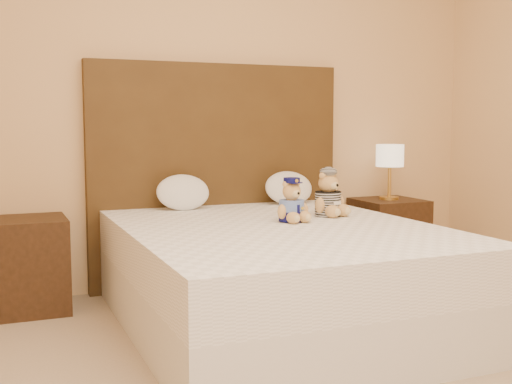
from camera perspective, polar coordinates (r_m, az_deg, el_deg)
bed at (r=3.52m, az=1.98°, el=-7.41°), size 1.60×2.00×0.55m
headboard at (r=4.38m, az=-3.47°, el=1.51°), size 1.75×0.08×1.50m
nightstand_left at (r=4.01m, az=-19.66°, el=-6.12°), size 0.45×0.45×0.55m
nightstand_right at (r=4.81m, az=11.66°, el=-3.90°), size 0.45×0.45×0.55m
lamp at (r=4.75m, az=11.81°, el=2.94°), size 0.20×0.20×0.40m
teddy_police at (r=3.59m, az=3.19°, el=-0.72°), size 0.25×0.24×0.24m
teddy_prisoner at (r=3.84m, az=6.43°, el=-0.12°), size 0.30×0.29×0.27m
pillow_left at (r=4.13m, az=-6.51°, el=0.13°), size 0.35×0.22×0.25m
pillow_right at (r=4.39m, az=2.93°, el=0.51°), size 0.35×0.22×0.24m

